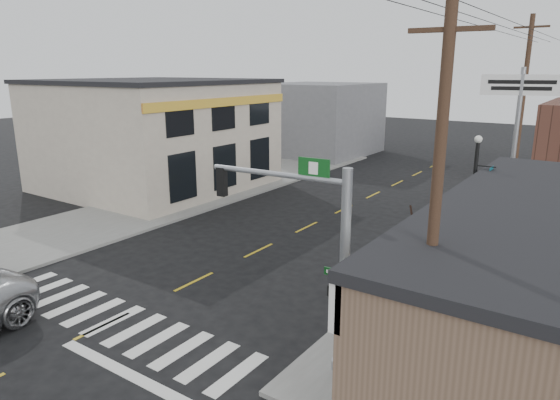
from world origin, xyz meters
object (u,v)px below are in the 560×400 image
Objects in this scene: utility_pole_near at (434,225)px; utility_pole_far at (522,109)px; lamp_post at (474,197)px; dance_center_sign at (519,110)px; bare_tree at (439,221)px; guide_sign at (436,253)px; fire_hydrant at (379,307)px; traffic_signal_pole at (322,246)px.

utility_pole_near is 21.49m from utility_pole_far.
dance_center_sign reaches higher than lamp_post.
bare_tree is at bearing 101.44° from utility_pole_near.
guide_sign is 0.32× the size of utility_pole_near.
fire_hydrant is 3.71m from bare_tree.
utility_pole_far reaches higher than bare_tree.
utility_pole_near is (1.55, -5.68, 2.70)m from guide_sign.
guide_sign is 0.27× the size of utility_pole_far.
bare_tree is at bearing 46.91° from traffic_signal_pole.
utility_pole_far is at bearing 69.35° from guide_sign.
dance_center_sign is 1.65× the size of bare_tree.
utility_pole_near reaches higher than lamp_post.
utility_pole_far is at bearing 93.63° from bare_tree.
utility_pole_near is (0.83, -3.20, 0.87)m from bare_tree.
guide_sign is at bearing 71.20° from traffic_signal_pole.
utility_pole_near is (2.59, -3.74, 4.10)m from fire_hydrant.
utility_pole_far reaches higher than fire_hydrant.
lamp_post is at bearing 94.04° from bare_tree.
utility_pole_far reaches higher than traffic_signal_pole.
utility_pole_far is (-1.15, 18.18, 1.69)m from bare_tree.
bare_tree reaches higher than guide_sign.
utility_pole_near reaches higher than traffic_signal_pole.
traffic_signal_pole is 5.40m from guide_sign.
lamp_post is 8.97m from utility_pole_near.
bare_tree is at bearing -96.04° from guide_sign.
traffic_signal_pole is at bearing -108.99° from dance_center_sign.
utility_pole_near reaches higher than bare_tree.
utility_pole_far reaches higher than lamp_post.
traffic_signal_pole is at bearing -129.70° from bare_tree.
guide_sign is 0.60× the size of bare_tree.
guide_sign is 3.35m from lamp_post.
guide_sign is 11.39m from dance_center_sign.
bare_tree is (2.10, 2.53, 0.38)m from traffic_signal_pole.
bare_tree is at bearing -101.01° from dance_center_sign.
fire_hydrant is (-1.03, -1.94, -1.40)m from guide_sign.
traffic_signal_pole is at bearing -96.52° from fire_hydrant.
lamp_post is at bearing -82.47° from utility_pole_far.
guide_sign is at bearing 106.20° from bare_tree.
fire_hydrant is at bearing 121.49° from utility_pole_near.
lamp_post is at bearing 74.71° from traffic_signal_pole.
bare_tree is (0.72, -2.48, 1.83)m from guide_sign.
lamp_post is at bearing 61.73° from guide_sign.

